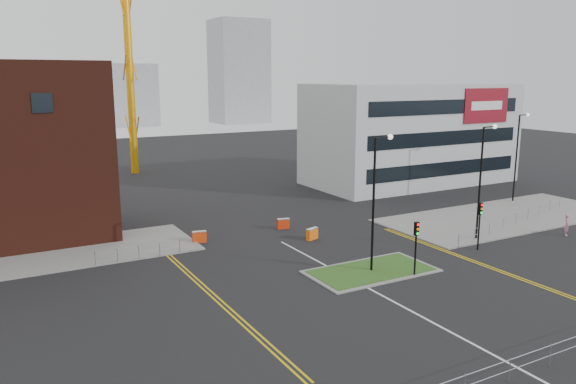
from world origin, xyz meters
name	(u,v)px	position (x,y,z in m)	size (l,w,h in m)	color
ground	(433,323)	(0.00, 0.00, 0.00)	(200.00, 200.00, 0.00)	black
pavement_right	(504,216)	(22.00, 14.00, 0.06)	(24.00, 10.00, 0.12)	slate
island_kerb	(371,271)	(2.00, 8.00, 0.04)	(8.60, 4.60, 0.08)	slate
grass_island	(371,271)	(2.00, 8.00, 0.06)	(8.00, 4.00, 0.12)	#294B19
office_block	(411,134)	(26.01, 31.97, 6.00)	(25.00, 12.20, 12.00)	#B8BBBE
streetlamp_island	(376,192)	(2.22, 8.00, 5.41)	(1.46, 0.36, 9.18)	black
streetlamp_right_near	(483,173)	(14.22, 10.00, 5.41)	(1.46, 0.36, 9.18)	black
streetlamp_right_far	(518,150)	(28.22, 18.00, 5.41)	(1.46, 0.36, 9.18)	black
traffic_light_island	(416,238)	(4.00, 5.98, 2.57)	(0.28, 0.33, 3.65)	black
traffic_light_right	(480,217)	(12.00, 7.98, 2.57)	(0.28, 0.33, 3.65)	black
railing_front	(531,358)	(0.00, -6.00, 0.78)	(24.05, 0.05, 1.10)	gray
railing_left	(139,250)	(-11.00, 18.00, 0.74)	(6.05, 0.05, 1.10)	gray
railing_right	(516,216)	(20.50, 11.50, 0.78)	(19.05, 5.05, 1.10)	gray
centre_line	(408,309)	(0.00, 2.00, 0.01)	(0.15, 30.00, 0.01)	silver
yellow_left_a	(206,292)	(-9.00, 10.00, 0.01)	(0.12, 24.00, 0.01)	gold
yellow_left_b	(211,291)	(-8.70, 10.00, 0.01)	(0.12, 24.00, 0.01)	gold
yellow_right_a	(474,262)	(9.50, 6.00, 0.01)	(0.12, 20.00, 0.01)	gold
yellow_right_b	(477,262)	(9.80, 6.00, 0.01)	(0.12, 20.00, 0.01)	gold
skyline_b	(107,95)	(10.00, 130.00, 8.00)	(24.00, 12.00, 16.00)	gray
skyline_c	(239,72)	(45.00, 125.00, 14.00)	(14.00, 12.00, 28.00)	gray
skyline_d	(28,103)	(-8.00, 140.00, 6.00)	(30.00, 12.00, 12.00)	gray
pedestrian	(567,225)	(21.41, 7.26, 0.90)	(0.66, 0.43, 1.81)	pink
barrier_left	(199,236)	(-5.72, 20.00, 0.50)	(1.14, 0.57, 0.92)	red
barrier_mid	(312,233)	(2.48, 16.40, 0.51)	(1.17, 0.74, 0.94)	#FF660E
barrier_right	(283,223)	(2.01, 20.39, 0.48)	(1.11, 0.56, 0.89)	red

